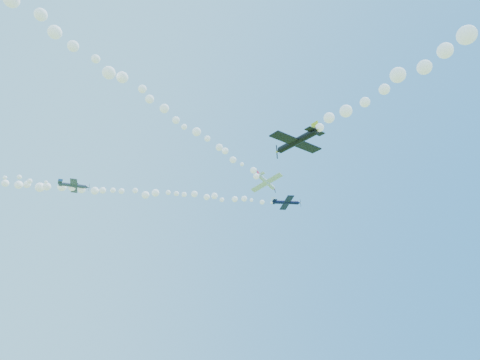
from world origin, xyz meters
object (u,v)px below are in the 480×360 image
plane_white (266,182)px  plane_navy (286,202)px  plane_grey (74,185)px  plane_black (296,141)px

plane_white → plane_navy: 8.23m
plane_grey → plane_black: bearing=-53.2°
plane_navy → plane_black: size_ratio=0.86×
plane_white → plane_grey: plane_white is taller
plane_navy → plane_grey: (-43.06, 16.12, -0.35)m
plane_navy → plane_black: (-22.01, -29.97, -8.27)m
plane_white → plane_black: plane_white is taller
plane_white → plane_grey: bearing=128.8°
plane_white → plane_grey: 40.37m
plane_white → plane_black: 32.37m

